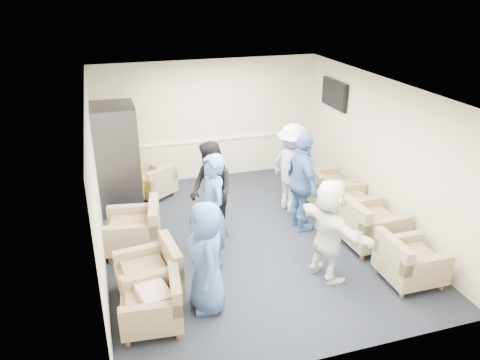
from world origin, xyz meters
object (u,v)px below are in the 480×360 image
object	(u,v)px
vending_machine	(117,158)
person_front_left	(206,257)
armchair_left_far	(137,231)
armchair_corner	(154,184)
person_back_left	(211,192)
armchair_left_near	(155,305)
person_front_right	(329,230)
person_mid_right	(302,183)
person_back_right	(293,168)
armchair_left_mid	(152,275)
person_mid_left	(212,212)
armchair_right_midfar	(346,206)
armchair_right_midnear	(368,226)
armchair_right_near	(407,263)
armchair_right_far	(325,189)

from	to	relation	value
vending_machine	person_front_left	size ratio (longest dim) A/B	1.29
armchair_left_far	armchair_corner	world-z (taller)	armchair_left_far
armchair_left_far	person_back_left	xyz separation A→B (m)	(1.32, 0.02, 0.53)
armchair_left_near	person_front_right	distance (m)	2.75
person_mid_right	person_front_right	bearing A→B (deg)	170.39
armchair_left_near	person_back_right	xyz separation A→B (m)	(3.05, 2.64, 0.57)
vending_machine	person_mid_right	world-z (taller)	vending_machine
armchair_left_mid	person_mid_left	distance (m)	1.31
person_mid_right	person_front_right	world-z (taller)	person_mid_right
armchair_right_midfar	person_mid_left	size ratio (longest dim) A/B	0.52
armchair_left_near	person_front_left	xyz separation A→B (m)	(0.74, 0.17, 0.50)
armchair_left_far	person_back_left	world-z (taller)	person_back_left
person_back_right	person_front_right	distance (m)	2.31
person_front_left	armchair_right_midnear	bearing A→B (deg)	106.36
person_front_left	armchair_left_mid	bearing A→B (deg)	-124.76
person_front_right	armchair_corner	bearing A→B (deg)	16.00
armchair_right_near	person_mid_left	world-z (taller)	person_mid_left
armchair_left_mid	armchair_left_far	size ratio (longest dim) A/B	0.92
armchair_left_far	vending_machine	xyz separation A→B (m)	(-0.15, 1.75, 0.70)
armchair_right_midnear	vending_machine	distance (m)	4.88
armchair_left_far	person_front_right	size ratio (longest dim) A/B	0.63
person_mid_left	person_back_left	bearing A→B (deg)	160.77
armchair_corner	armchair_right_far	bearing A→B (deg)	122.29
vending_machine	person_front_left	xyz separation A→B (m)	(0.94, -3.59, -0.24)
armchair_corner	person_back_left	distance (m)	2.20
armchair_left_near	armchair_corner	size ratio (longest dim) A/B	0.81
armchair_corner	vending_machine	world-z (taller)	vending_machine
armchair_left_near	person_front_right	size ratio (longest dim) A/B	0.53
person_front_left	armchair_right_midfar	bearing A→B (deg)	119.62
armchair_left_mid	person_front_right	world-z (taller)	person_front_right
armchair_right_far	armchair_corner	world-z (taller)	armchair_right_far
armchair_right_near	person_back_right	distance (m)	2.92
armchair_right_near	person_front_right	world-z (taller)	person_front_right
armchair_left_near	person_back_right	world-z (taller)	person_back_right
person_back_left	person_back_right	xyz separation A→B (m)	(1.77, 0.60, -0.00)
armchair_left_mid	person_front_left	distance (m)	0.98
armchair_right_midnear	vending_machine	world-z (taller)	vending_machine
armchair_right_midnear	person_front_right	xyz separation A→B (m)	(-1.09, -0.63, 0.44)
person_mid_right	person_back_right	bearing A→B (deg)	-11.35
person_mid_left	person_front_left	bearing A→B (deg)	-24.99
armchair_right_midfar	person_front_left	xyz separation A→B (m)	(-3.07, -1.65, 0.47)
armchair_left_far	armchair_right_near	xyz separation A→B (m)	(3.82, -2.15, -0.03)
armchair_corner	person_front_left	xyz separation A→B (m)	(0.23, -3.85, 0.51)
person_mid_left	person_mid_right	xyz separation A→B (m)	(1.82, 0.66, -0.03)
person_front_right	person_front_left	bearing A→B (deg)	80.90
armchair_left_mid	armchair_left_far	world-z (taller)	armchair_left_far
armchair_left_mid	armchair_corner	world-z (taller)	armchair_left_mid
armchair_left_far	armchair_corner	xyz separation A→B (m)	(0.56, 2.00, -0.05)
armchair_left_mid	person_mid_left	world-z (taller)	person_mid_left
armchair_right_near	person_back_left	size ratio (longest dim) A/B	0.47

